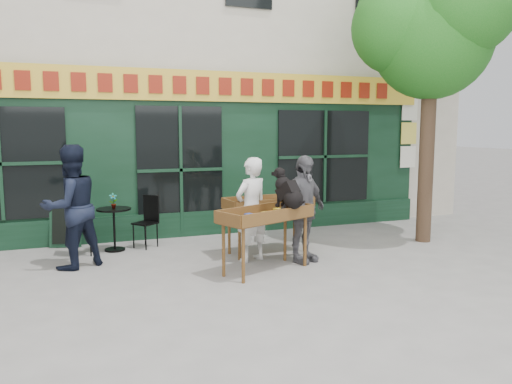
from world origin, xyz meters
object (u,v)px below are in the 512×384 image
bistro_table (114,221)px  man_left (71,207)px  book_cart_right (268,206)px  book_cart_center (266,218)px  man_right (303,209)px  dog (289,187)px  woman (251,209)px

bistro_table → man_left: (-0.70, -0.90, 0.42)m
book_cart_right → book_cart_center: bearing=-119.0°
book_cart_right → man_right: bearing=-73.4°
man_left → dog: bearing=129.0°
man_right → bistro_table: bearing=121.5°
woman → dog: bearing=94.2°
book_cart_center → bistro_table: bearing=111.8°
book_cart_center → book_cart_right: (0.45, 1.03, 0.00)m
man_right → bistro_table: man_right is taller
man_left → bistro_table: bearing=-156.6°
woman → book_cart_center: bearing=67.7°
book_cart_center → man_left: man_left is taller
dog → book_cart_right: bearing=62.2°
bistro_table → book_cart_center: bearing=-45.9°
dog → man_left: man_left is taller
man_right → bistro_table: size_ratio=2.30×
book_cart_right → bistro_table: 2.76m
dog → book_cart_right: 1.18m
dog → book_cart_center: bearing=149.6°
dog → book_cart_right: size_ratio=0.39×
woman → man_left: size_ratio=0.89×
book_cart_center → bistro_table: 2.98m
man_left → man_right: bearing=136.2°
dog → man_left: (-3.11, 1.28, -0.33)m
book_cart_center → book_cart_right: same height
book_cart_right → man_left: 3.22m
dog → bistro_table: 3.33m
book_cart_center → book_cart_right: 1.13m
book_cart_center → man_left: 3.03m
man_right → woman: bearing=128.7°
dog → man_right: size_ratio=0.34×
book_cart_center → bistro_table: size_ratio=2.14×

